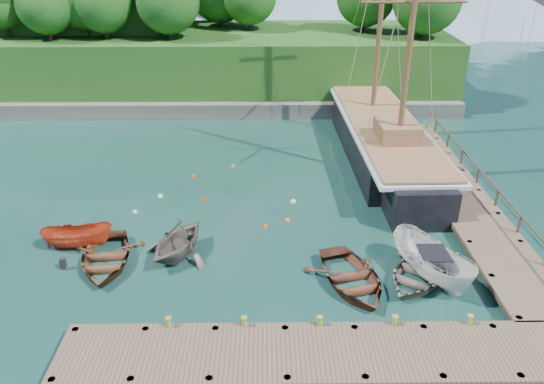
{
  "coord_description": "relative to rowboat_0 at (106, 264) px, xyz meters",
  "views": [
    {
      "loc": [
        -0.09,
        -21.61,
        14.84
      ],
      "look_at": [
        0.21,
        4.05,
        2.0
      ],
      "focal_mm": 35.0,
      "sensor_mm": 36.0,
      "label": 1
    }
  ],
  "objects": [
    {
      "name": "mooring_buoy_2",
      "position": [
        7.84,
        3.54,
        0.0
      ],
      "size": [
        0.28,
        0.28,
        0.28
      ],
      "primitive_type": "sphere",
      "color": "#F05A05",
      "rests_on": "ground"
    },
    {
      "name": "mooring_buoy_3",
      "position": [
        9.51,
        6.45,
        0.0
      ],
      "size": [
        0.36,
        0.36,
        0.36
      ],
      "primitive_type": "sphere",
      "color": "silver",
      "rests_on": "ground"
    },
    {
      "name": "mooring_buoy_6",
      "position": [
        1.37,
        7.3,
        0.0
      ],
      "size": [
        0.34,
        0.34,
        0.34
      ],
      "primitive_type": "sphere",
      "color": "white",
      "rests_on": "ground"
    },
    {
      "name": "mooring_buoy_5",
      "position": [
        5.58,
        11.81,
        0.0
      ],
      "size": [
        0.32,
        0.32,
        0.32
      ],
      "primitive_type": "sphere",
      "color": "orange",
      "rests_on": "ground"
    },
    {
      "name": "cabin_boat_white",
      "position": [
        15.62,
        -1.34,
        0.0
      ],
      "size": [
        3.88,
        5.55,
        2.01
      ],
      "primitive_type": "imported",
      "rotation": [
        0.0,
        0.0,
        0.41
      ],
      "color": "white",
      "rests_on": "ground"
    },
    {
      "name": "rowboat_1",
      "position": [
        3.47,
        0.72,
        0.0
      ],
      "size": [
        4.82,
        5.08,
        2.1
      ],
      "primitive_type": "imported",
      "rotation": [
        0.0,
        0.0,
        -0.44
      ],
      "color": "#655B53",
      "rests_on": "ground"
    },
    {
      "name": "bollard_1",
      "position": [
        7.0,
        -5.29,
        0.0
      ],
      "size": [
        0.26,
        0.26,
        0.45
      ],
      "primitive_type": "cylinder",
      "color": "olive",
      "rests_on": "ground"
    },
    {
      "name": "mooring_buoy_4",
      "position": [
        3.08,
        10.12,
        0.0
      ],
      "size": [
        0.34,
        0.34,
        0.34
      ],
      "primitive_type": "sphere",
      "color": "#F53509",
      "rests_on": "ground"
    },
    {
      "name": "schooner",
      "position": [
        16.21,
        13.41,
        1.12
      ],
      "size": [
        5.5,
        27.53,
        20.19
      ],
      "rotation": [
        0.0,
        0.0,
        0.03
      ],
      "color": "black",
      "rests_on": "ground"
    },
    {
      "name": "bollard_2",
      "position": [
        10.0,
        -5.29,
        0.0
      ],
      "size": [
        0.26,
        0.26,
        0.45
      ],
      "primitive_type": "cylinder",
      "color": "olive",
      "rests_on": "ground"
    },
    {
      "name": "bollard_3",
      "position": [
        13.0,
        -5.29,
        0.0
      ],
      "size": [
        0.26,
        0.26,
        0.45
      ],
      "primitive_type": "cylinder",
      "color": "olive",
      "rests_on": "ground"
    },
    {
      "name": "dock_near",
      "position": [
        10.0,
        -6.69,
        0.43
      ],
      "size": [
        20.0,
        3.2,
        1.1
      ],
      "color": "brown",
      "rests_on": "ground"
    },
    {
      "name": "mooring_buoy_7",
      "position": [
        9.08,
        4.23,
        0.0
      ],
      "size": [
        0.28,
        0.28,
        0.28
      ],
      "primitive_type": "sphere",
      "color": "orange",
      "rests_on": "ground"
    },
    {
      "name": "mooring_buoy_1",
      "position": [
        4.22,
        6.7,
        0.0
      ],
      "size": [
        0.3,
        0.3,
        0.3
      ],
      "primitive_type": "sphere",
      "color": "red",
      "rests_on": "ground"
    },
    {
      "name": "rowboat_3",
      "position": [
        15.0,
        -1.45,
        0.0
      ],
      "size": [
        5.53,
        5.81,
        0.98
      ],
      "primitive_type": "imported",
      "rotation": [
        0.0,
        0.0,
        -0.64
      ],
      "color": "slate",
      "rests_on": "ground"
    },
    {
      "name": "rowboat_2",
      "position": [
        11.81,
        -1.83,
        0.0
      ],
      "size": [
        4.77,
        5.75,
        1.03
      ],
      "primitive_type": "imported",
      "rotation": [
        0.0,
        0.0,
        0.28
      ],
      "color": "brown",
      "rests_on": "ground"
    },
    {
      "name": "mooring_buoy_0",
      "position": [
        0.26,
        5.3,
        0.0
      ],
      "size": [
        0.28,
        0.28,
        0.28
      ],
      "primitive_type": "sphere",
      "color": "white",
      "rests_on": "ground"
    },
    {
      "name": "dock_east",
      "position": [
        19.5,
        6.81,
        0.43
      ],
      "size": [
        3.2,
        24.0,
        1.1
      ],
      "color": "brown",
      "rests_on": "ground"
    },
    {
      "name": "ground",
      "position": [
        8.0,
        -0.19,
        0.0
      ],
      "size": [
        160.0,
        160.0,
        0.0
      ],
      "primitive_type": "plane",
      "color": "#16372B",
      "rests_on": "ground"
    },
    {
      "name": "rowboat_0",
      "position": [
        0.0,
        0.0,
        0.0
      ],
      "size": [
        4.06,
        5.28,
        1.01
      ],
      "primitive_type": "imported",
      "rotation": [
        0.0,
        0.0,
        0.12
      ],
      "color": "brown",
      "rests_on": "ground"
    },
    {
      "name": "bollard_4",
      "position": [
        16.0,
        -5.29,
        0.0
      ],
      "size": [
        0.26,
        0.26,
        0.45
      ],
      "primitive_type": "cylinder",
      "color": "olive",
      "rests_on": "ground"
    },
    {
      "name": "motorboat_orange",
      "position": [
        -1.84,
        1.63,
        0.0
      ],
      "size": [
        3.74,
        1.68,
        1.4
      ],
      "primitive_type": "imported",
      "rotation": [
        0.0,
        0.0,
        1.66
      ],
      "color": "#C3401E",
      "rests_on": "ground"
    },
    {
      "name": "headland",
      "position": [
        -4.88,
        31.17,
        5.54
      ],
      "size": [
        51.0,
        19.31,
        12.9
      ],
      "color": "#474744",
      "rests_on": "ground"
    },
    {
      "name": "bollard_0",
      "position": [
        4.0,
        -5.29,
        0.0
      ],
      "size": [
        0.26,
        0.26,
        0.45
      ],
      "primitive_type": "cylinder",
      "color": "olive",
      "rests_on": "ground"
    }
  ]
}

